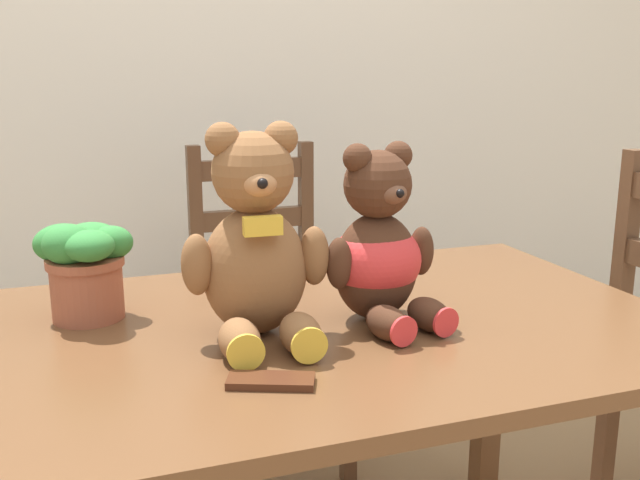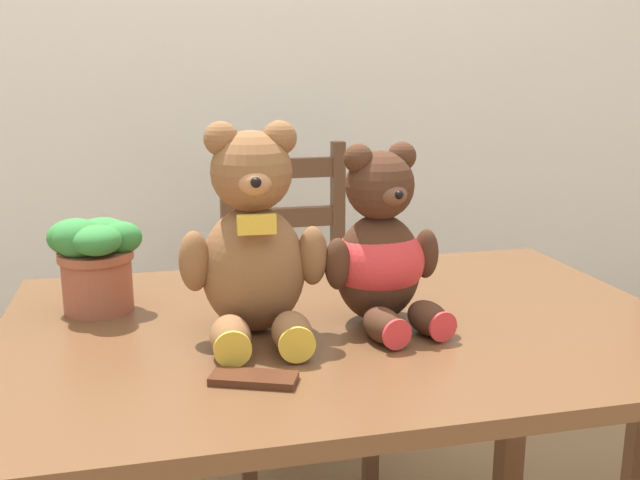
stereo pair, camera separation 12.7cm
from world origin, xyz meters
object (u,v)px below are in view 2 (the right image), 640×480
object	(u,v)px
chocolate_bar	(254,378)
wooden_chair_behind	(293,312)
teddy_bear_left	(254,245)
potted_plant	(95,256)
teddy_bear_right	(381,252)

from	to	relation	value
chocolate_bar	wooden_chair_behind	bearing A→B (deg)	75.62
wooden_chair_behind	teddy_bear_left	world-z (taller)	teddy_bear_left
potted_plant	teddy_bear_right	bearing A→B (deg)	-19.72
teddy_bear_right	potted_plant	bearing A→B (deg)	-29.86
teddy_bear_left	teddy_bear_right	world-z (taller)	teddy_bear_left
wooden_chair_behind	teddy_bear_left	distance (m)	0.95
wooden_chair_behind	teddy_bear_right	xyz separation A→B (m)	(0.00, -0.82, 0.39)
teddy_bear_right	chocolate_bar	bearing A→B (deg)	28.59
wooden_chair_behind	chocolate_bar	bearing A→B (deg)	75.62
wooden_chair_behind	potted_plant	xyz separation A→B (m)	(-0.51, -0.63, 0.37)
potted_plant	wooden_chair_behind	bearing A→B (deg)	51.11
teddy_bear_left	teddy_bear_right	distance (m)	0.24
wooden_chair_behind	teddy_bear_right	bearing A→B (deg)	90.18
chocolate_bar	teddy_bear_left	bearing A→B (deg)	80.85
teddy_bear_right	potted_plant	xyz separation A→B (m)	(-0.51, 0.18, -0.02)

